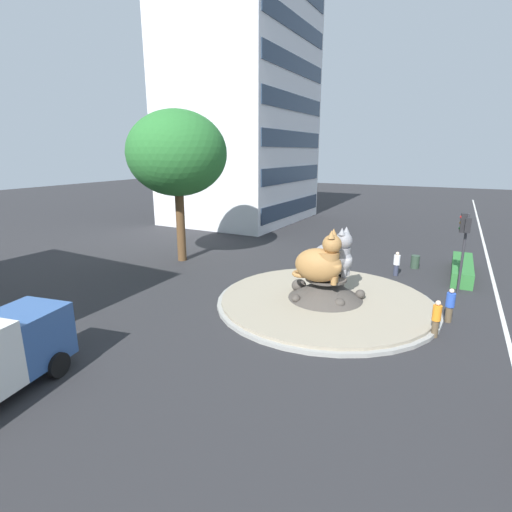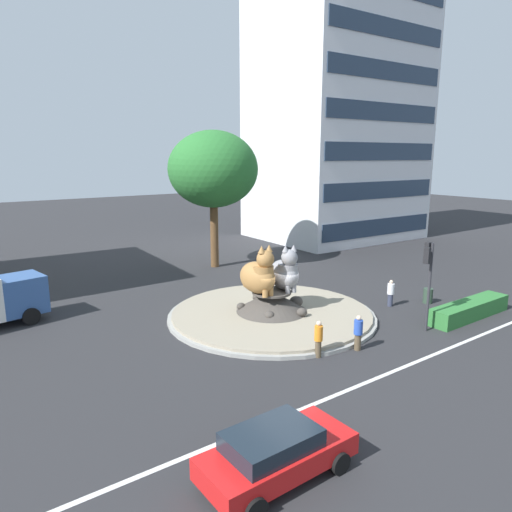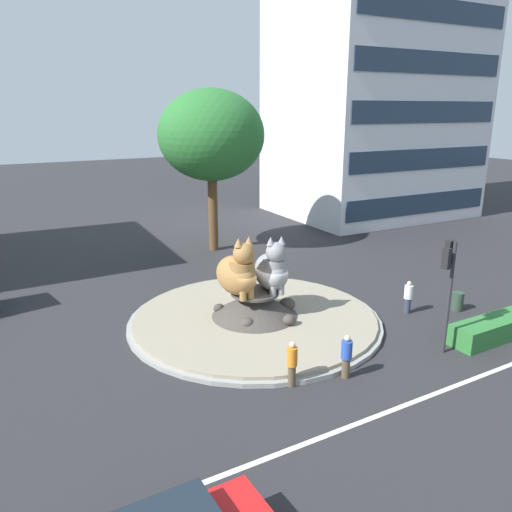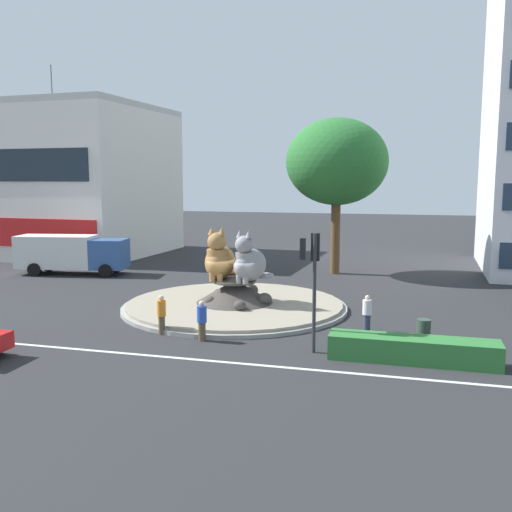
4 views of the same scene
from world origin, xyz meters
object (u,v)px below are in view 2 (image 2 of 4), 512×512
Objects in this scene: pedestrian_orange_shirt at (318,338)px; litter_bin at (428,296)px; cat_statue_tabby at (259,275)px; broadleaf_tree_behind_island at (213,170)px; cat_statue_grey at (285,273)px; hatchback_near_shophouse at (276,452)px; traffic_light_mast at (428,267)px; pedestrian_blue_shirt at (358,332)px; pedestrian_white_shirt at (391,293)px; office_tower at (337,116)px.

litter_bin is at bearing 177.31° from pedestrian_orange_shirt.
cat_statue_tabby is 13.74m from broadleaf_tree_behind_island.
hatchback_near_shophouse is (-8.73, -10.32, -1.63)m from cat_statue_grey.
pedestrian_blue_shirt is (-4.55, 0.29, -2.48)m from traffic_light_mast.
traffic_light_mast is 5.69m from litter_bin.
pedestrian_blue_shirt reaches higher than pedestrian_white_shirt.
cat_statue_grey is 1.55× the size of pedestrian_orange_shirt.
cat_statue_tabby is 0.63× the size of traffic_light_mast.
cat_statue_grey is 7.38m from traffic_light_mast.
cat_statue_grey is 0.25× the size of broadleaf_tree_behind_island.
broadleaf_tree_behind_island is 19.40m from pedestrian_blue_shirt.
cat_statue_grey is 6.69m from pedestrian_white_shirt.
cat_statue_tabby is 29.72m from office_tower.
office_tower is 41.88m from hatchback_near_shophouse.
cat_statue_grey is at bearing 157.74° from litter_bin.
office_tower reaches higher than pedestrian_blue_shirt.
pedestrian_orange_shirt is (-23.06, -22.24, -11.81)m from office_tower.
pedestrian_orange_shirt is (-6.55, 0.78, -2.46)m from traffic_light_mast.
pedestrian_white_shirt is 0.35× the size of hatchback_near_shophouse.
office_tower is 33.16m from pedestrian_blue_shirt.
hatchback_near_shophouse is (-11.47, -22.50, -6.86)m from broadleaf_tree_behind_island.
hatchback_near_shophouse is at bearing 103.98° from traffic_light_mast.
cat_statue_grey is 13.54m from broadleaf_tree_behind_island.
broadleaf_tree_behind_island is 11.79× the size of litter_bin.
cat_statue_grey is 1.64× the size of pedestrian_white_shirt.
traffic_light_mast is 2.87× the size of pedestrian_white_shirt.
office_tower is (20.69, 17.01, 10.27)m from cat_statue_grey.
pedestrian_white_shirt is (7.61, -2.71, -1.64)m from cat_statue_tabby.
pedestrian_orange_shirt is 0.38× the size of hatchback_near_shophouse.
cat_statue_grey is 28.68m from office_tower.
pedestrian_orange_shirt is 1.06× the size of pedestrian_white_shirt.
broadleaf_tree_behind_island reaches higher than pedestrian_orange_shirt.
pedestrian_orange_shirt is at bearing -134.31° from office_tower.
pedestrian_white_shirt reaches higher than litter_bin.
pedestrian_blue_shirt is (-3.12, -17.90, -6.78)m from broadleaf_tree_behind_island.
broadleaf_tree_behind_island is 16.50m from pedestrian_white_shirt.
traffic_light_mast is at bearing 47.02° from cat_statue_grey.
pedestrian_white_shirt is 1.76× the size of litter_bin.
traffic_light_mast reaches higher than hatchback_near_shophouse.
pedestrian_orange_shirt is 1.87× the size of litter_bin.
broadleaf_tree_behind_island is at bearing 155.70° from cat_statue_tabby.
cat_statue_tabby is 1.69× the size of pedestrian_orange_shirt.
cat_statue_tabby is 6.28m from pedestrian_blue_shirt.
cat_statue_tabby reaches higher than litter_bin.
office_tower is at bearing 42.22° from hatchback_near_shophouse.
pedestrian_blue_shirt is 7.15m from pedestrian_white_shirt.
hatchback_near_shophouse is (-12.91, -4.31, -2.56)m from traffic_light_mast.
cat_statue_tabby reaches higher than pedestrian_orange_shirt.
pedestrian_white_shirt is at bearing 27.35° from hatchback_near_shophouse.
broadleaf_tree_behind_island is 6.31× the size of pedestrian_orange_shirt.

